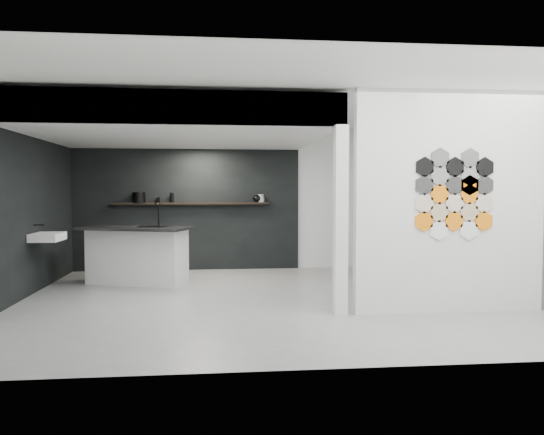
{
  "coord_description": "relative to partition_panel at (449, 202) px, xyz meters",
  "views": [
    {
      "loc": [
        -0.71,
        -7.43,
        1.54
      ],
      "look_at": [
        0.1,
        0.3,
        1.15
      ],
      "focal_mm": 35.0,
      "sensor_mm": 36.0,
      "label": 1
    }
  ],
  "objects": [
    {
      "name": "bottle_dark",
      "position": [
        -3.79,
        3.87,
        0.01
      ],
      "size": [
        0.08,
        0.08,
        0.18
      ],
      "primitive_type": "cylinder",
      "rotation": [
        0.0,
        0.0,
        -0.27
      ],
      "color": "black",
      "rests_on": "display_shelf"
    },
    {
      "name": "glass_vase",
      "position": [
        -2.08,
        3.87,
        -0.0
      ],
      "size": [
        0.14,
        0.14,
        0.16
      ],
      "primitive_type": "cylinder",
      "rotation": [
        0.0,
        0.0,
        -0.34
      ],
      "color": "gray",
      "rests_on": "display_shelf"
    },
    {
      "name": "kettle",
      "position": [
        -2.15,
        3.87,
        -0.01
      ],
      "size": [
        0.23,
        0.23,
        0.15
      ],
      "primitive_type": "ellipsoid",
      "rotation": [
        0.0,
        0.0,
        0.42
      ],
      "color": "black",
      "rests_on": "display_shelf"
    },
    {
      "name": "stockpot",
      "position": [
        -4.4,
        3.87,
        0.02
      ],
      "size": [
        0.31,
        0.31,
        0.2
      ],
      "primitive_type": "cylinder",
      "rotation": [
        0.0,
        0.0,
        0.4
      ],
      "color": "black",
      "rests_on": "display_shelf"
    },
    {
      "name": "bay_clad_back",
      "position": [
        -3.52,
        3.97,
        -0.22
      ],
      "size": [
        4.4,
        0.04,
        2.35
      ],
      "primitive_type": "cube",
      "color": "black",
      "rests_on": "floor"
    },
    {
      "name": "utensil_cup",
      "position": [
        -4.05,
        3.87,
        -0.03
      ],
      "size": [
        0.11,
        0.11,
        0.1
      ],
      "primitive_type": "cylinder",
      "rotation": [
        0.0,
        0.0,
        0.43
      ],
      "color": "black",
      "rests_on": "display_shelf"
    },
    {
      "name": "glass_bowl",
      "position": [
        -2.08,
        3.87,
        -0.03
      ],
      "size": [
        0.14,
        0.14,
        0.1
      ],
      "primitive_type": "cylinder",
      "rotation": [
        0.0,
        0.0,
        -0.04
      ],
      "color": "gray",
      "rests_on": "display_shelf"
    },
    {
      "name": "hex_tile_cluster",
      "position": [
        0.03,
        -0.09,
        0.1
      ],
      "size": [
        1.04,
        0.02,
        1.16
      ],
      "color": "orange",
      "rests_on": "partition_panel"
    },
    {
      "name": "corner_column",
      "position": [
        -1.41,
        0.0,
        -0.22
      ],
      "size": [
        0.16,
        0.16,
        2.35
      ],
      "primitive_type": "cube",
      "color": "silver",
      "rests_on": "floor"
    },
    {
      "name": "bulkhead",
      "position": [
        -3.52,
        2.0,
        1.15
      ],
      "size": [
        4.4,
        4.0,
        0.4
      ],
      "primitive_type": "cube",
      "color": "silver",
      "rests_on": "corner_column"
    },
    {
      "name": "wall_basin",
      "position": [
        -5.46,
        1.8,
        -0.55
      ],
      "size": [
        0.4,
        0.6,
        0.12
      ],
      "primitive_type": "cube",
      "color": "silver",
      "rests_on": "bay_clad_left"
    },
    {
      "name": "floor",
      "position": [
        -2.23,
        1.0,
        -1.4
      ],
      "size": [
        7.0,
        6.0,
        0.01
      ],
      "primitive_type": "cube",
      "color": "slate"
    },
    {
      "name": "fascia_beam",
      "position": [
        -3.52,
        0.08,
        1.15
      ],
      "size": [
        4.4,
        0.16,
        0.4
      ],
      "primitive_type": "cube",
      "color": "silver",
      "rests_on": "corner_column"
    },
    {
      "name": "display_shelf",
      "position": [
        -3.43,
        3.87,
        -0.1
      ],
      "size": [
        3.0,
        0.15,
        0.04
      ],
      "primitive_type": "cube",
      "color": "black",
      "rests_on": "bay_clad_back"
    },
    {
      "name": "bay_clad_left",
      "position": [
        -5.7,
        2.0,
        -0.22
      ],
      "size": [
        0.04,
        4.0,
        2.35
      ],
      "primitive_type": "cube",
      "color": "black",
      "rests_on": "floor"
    },
    {
      "name": "kitchen_island",
      "position": [
        -4.25,
        2.48,
        -0.91
      ],
      "size": [
        1.96,
        1.34,
        1.45
      ],
      "rotation": [
        0.0,
        0.0,
        -0.34
      ],
      "color": "silver",
      "rests_on": "floor"
    },
    {
      "name": "partition_panel",
      "position": [
        0.0,
        0.0,
        0.0
      ],
      "size": [
        2.45,
        0.15,
        2.8
      ],
      "primitive_type": "cube",
      "color": "silver",
      "rests_on": "floor"
    }
  ]
}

